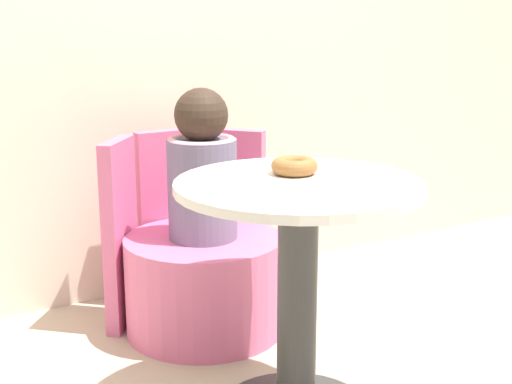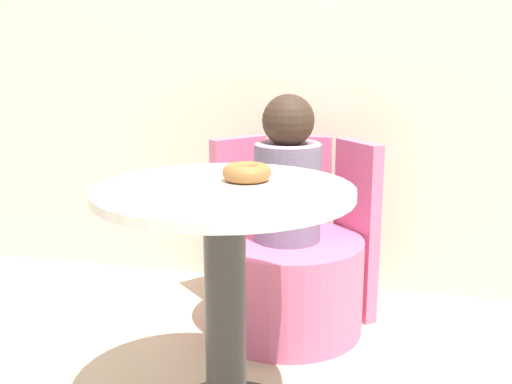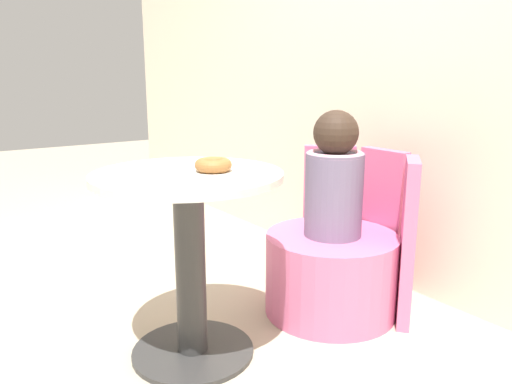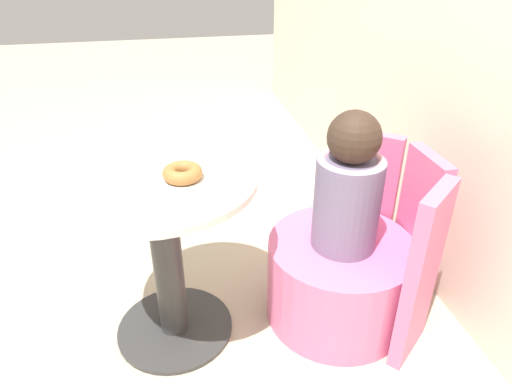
# 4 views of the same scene
# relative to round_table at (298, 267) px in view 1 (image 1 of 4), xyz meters

# --- Properties ---
(round_table) EXTENTS (0.66, 0.66, 0.68)m
(round_table) POSITION_rel_round_table_xyz_m (0.00, 0.00, 0.00)
(round_table) COLOR #333333
(round_table) RESTS_ON ground_plane
(tub_chair) EXTENTS (0.56, 0.56, 0.35)m
(tub_chair) POSITION_rel_round_table_xyz_m (0.04, 0.65, -0.27)
(tub_chair) COLOR #DB6693
(tub_chair) RESTS_ON ground_plane
(booth_backrest) EXTENTS (0.66, 0.24, 0.68)m
(booth_backrest) POSITION_rel_round_table_xyz_m (0.04, 0.88, -0.11)
(booth_backrest) COLOR #DB6693
(booth_backrest) RESTS_ON ground_plane
(child_figure) EXTENTS (0.24, 0.24, 0.52)m
(child_figure) POSITION_rel_round_table_xyz_m (0.04, 0.65, 0.14)
(child_figure) COLOR slate
(child_figure) RESTS_ON tub_chair
(donut) EXTENTS (0.13, 0.13, 0.04)m
(donut) POSITION_rel_round_table_xyz_m (0.04, 0.08, 0.26)
(donut) COLOR #9E6633
(donut) RESTS_ON round_table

